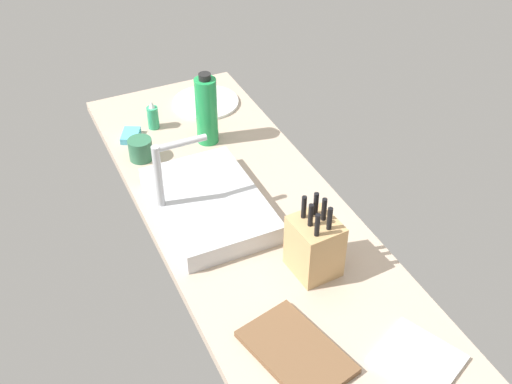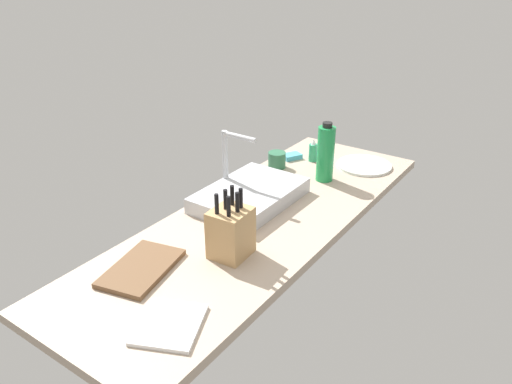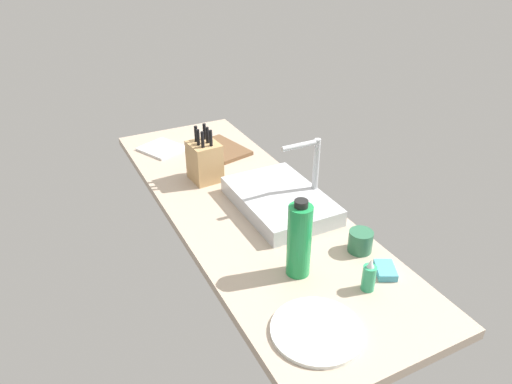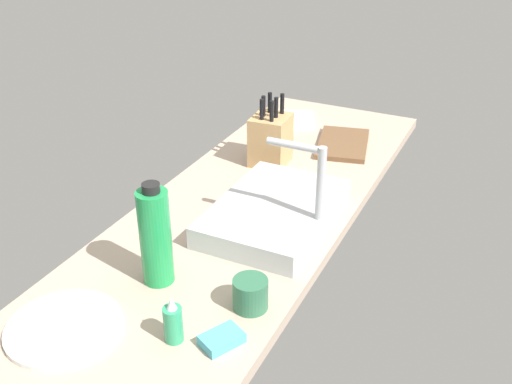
{
  "view_description": "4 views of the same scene",
  "coord_description": "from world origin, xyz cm",
  "px_view_note": "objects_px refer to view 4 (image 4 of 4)",
  "views": [
    {
      "loc": [
        -138.32,
        62.96,
        134.52
      ],
      "look_at": [
        2.43,
        -2.81,
        10.73
      ],
      "focal_mm": 45.17,
      "sensor_mm": 36.0,
      "label": 1
    },
    {
      "loc": [
        -141.09,
        -95.65,
        97.75
      ],
      "look_at": [
        0.68,
        2.99,
        13.23
      ],
      "focal_mm": 34.91,
      "sensor_mm": 36.0,
      "label": 2
    },
    {
      "loc": [
        148.23,
        -71.04,
        103.59
      ],
      "look_at": [
        4.31,
        2.04,
        11.14
      ],
      "focal_mm": 33.71,
      "sensor_mm": 36.0,
      "label": 3
    },
    {
      "loc": [
        144.39,
        71.08,
        94.96
      ],
      "look_at": [
        4.3,
        3.46,
        9.99
      ],
      "focal_mm": 42.32,
      "sensor_mm": 36.0,
      "label": 4
    }
  ],
  "objects_px": {
    "knife_block": "(271,139)",
    "dish_towel": "(292,120)",
    "faucet": "(313,183)",
    "dish_sponge": "(222,339)",
    "cutting_board": "(343,144)",
    "soap_bottle": "(173,322)",
    "sink_basin": "(274,212)",
    "dinner_plate": "(64,327)",
    "water_bottle": "(155,236)",
    "coffee_mug": "(250,294)"
  },
  "relations": [
    {
      "from": "sink_basin",
      "to": "coffee_mug",
      "type": "distance_m",
      "value": 0.39
    },
    {
      "from": "dinner_plate",
      "to": "dish_towel",
      "type": "height_order",
      "value": "same"
    },
    {
      "from": "dish_towel",
      "to": "coffee_mug",
      "type": "xyz_separation_m",
      "value": [
        1.11,
        0.36,
        0.03
      ]
    },
    {
      "from": "soap_bottle",
      "to": "water_bottle",
      "type": "xyz_separation_m",
      "value": [
        -0.17,
        -0.15,
        0.08
      ]
    },
    {
      "from": "sink_basin",
      "to": "dish_sponge",
      "type": "height_order",
      "value": "sink_basin"
    },
    {
      "from": "dinner_plate",
      "to": "dish_sponge",
      "type": "relative_size",
      "value": 2.89
    },
    {
      "from": "cutting_board",
      "to": "dinner_plate",
      "type": "xyz_separation_m",
      "value": [
        1.22,
        -0.24,
        -0.0
      ]
    },
    {
      "from": "sink_basin",
      "to": "faucet",
      "type": "height_order",
      "value": "faucet"
    },
    {
      "from": "knife_block",
      "to": "water_bottle",
      "type": "bearing_deg",
      "value": -1.78
    },
    {
      "from": "dinner_plate",
      "to": "dish_towel",
      "type": "bearing_deg",
      "value": -179.16
    },
    {
      "from": "knife_block",
      "to": "sink_basin",
      "type": "bearing_deg",
      "value": 22.15
    },
    {
      "from": "dish_towel",
      "to": "dish_sponge",
      "type": "height_order",
      "value": "dish_sponge"
    },
    {
      "from": "water_bottle",
      "to": "soap_bottle",
      "type": "bearing_deg",
      "value": 42.08
    },
    {
      "from": "coffee_mug",
      "to": "dish_sponge",
      "type": "distance_m",
      "value": 0.14
    },
    {
      "from": "water_bottle",
      "to": "dish_towel",
      "type": "distance_m",
      "value": 1.13
    },
    {
      "from": "faucet",
      "to": "coffee_mug",
      "type": "xyz_separation_m",
      "value": [
        0.35,
        -0.02,
        -0.13
      ]
    },
    {
      "from": "sink_basin",
      "to": "water_bottle",
      "type": "relative_size",
      "value": 1.69
    },
    {
      "from": "soap_bottle",
      "to": "water_bottle",
      "type": "height_order",
      "value": "water_bottle"
    },
    {
      "from": "water_bottle",
      "to": "dish_sponge",
      "type": "height_order",
      "value": "water_bottle"
    },
    {
      "from": "cutting_board",
      "to": "dinner_plate",
      "type": "relative_size",
      "value": 1.08
    },
    {
      "from": "cutting_board",
      "to": "water_bottle",
      "type": "bearing_deg",
      "value": -8.96
    },
    {
      "from": "dinner_plate",
      "to": "coffee_mug",
      "type": "relative_size",
      "value": 3.12
    },
    {
      "from": "soap_bottle",
      "to": "dish_towel",
      "type": "xyz_separation_m",
      "value": [
        -1.28,
        -0.26,
        -0.04
      ]
    },
    {
      "from": "coffee_mug",
      "to": "dish_sponge",
      "type": "xyz_separation_m",
      "value": [
        0.14,
        -0.0,
        -0.03
      ]
    },
    {
      "from": "water_bottle",
      "to": "dish_sponge",
      "type": "xyz_separation_m",
      "value": [
        0.13,
        0.25,
        -0.12
      ]
    },
    {
      "from": "faucet",
      "to": "dish_sponge",
      "type": "xyz_separation_m",
      "value": [
        0.48,
        -0.02,
        -0.15
      ]
    },
    {
      "from": "dish_towel",
      "to": "knife_block",
      "type": "bearing_deg",
      "value": 11.52
    },
    {
      "from": "water_bottle",
      "to": "dish_towel",
      "type": "xyz_separation_m",
      "value": [
        -1.12,
        -0.11,
        -0.12
      ]
    },
    {
      "from": "knife_block",
      "to": "cutting_board",
      "type": "height_order",
      "value": "knife_block"
    },
    {
      "from": "sink_basin",
      "to": "dinner_plate",
      "type": "xyz_separation_m",
      "value": [
        0.62,
        -0.23,
        -0.03
      ]
    },
    {
      "from": "sink_basin",
      "to": "dinner_plate",
      "type": "distance_m",
      "value": 0.67
    },
    {
      "from": "knife_block",
      "to": "water_bottle",
      "type": "xyz_separation_m",
      "value": [
        0.73,
        0.03,
        0.04
      ]
    },
    {
      "from": "cutting_board",
      "to": "knife_block",
      "type": "bearing_deg",
      "value": -36.89
    },
    {
      "from": "cutting_board",
      "to": "coffee_mug",
      "type": "distance_m",
      "value": 0.97
    },
    {
      "from": "soap_bottle",
      "to": "coffee_mug",
      "type": "xyz_separation_m",
      "value": [
        -0.17,
        0.1,
        -0.01
      ]
    },
    {
      "from": "knife_block",
      "to": "dish_towel",
      "type": "distance_m",
      "value": 0.4
    },
    {
      "from": "water_bottle",
      "to": "faucet",
      "type": "bearing_deg",
      "value": 142.54
    },
    {
      "from": "cutting_board",
      "to": "dish_towel",
      "type": "relative_size",
      "value": 1.45
    },
    {
      "from": "dish_towel",
      "to": "sink_basin",
      "type": "bearing_deg",
      "value": 18.87
    },
    {
      "from": "sink_basin",
      "to": "cutting_board",
      "type": "xyz_separation_m",
      "value": [
        -0.6,
        0.01,
        -0.02
      ]
    },
    {
      "from": "cutting_board",
      "to": "dish_sponge",
      "type": "xyz_separation_m",
      "value": [
        1.11,
        0.1,
        0.0
      ]
    },
    {
      "from": "dish_towel",
      "to": "soap_bottle",
      "type": "bearing_deg",
      "value": 11.39
    },
    {
      "from": "cutting_board",
      "to": "dish_towel",
      "type": "xyz_separation_m",
      "value": [
        -0.14,
        -0.26,
        -0.0
      ]
    },
    {
      "from": "sink_basin",
      "to": "cutting_board",
      "type": "relative_size",
      "value": 1.64
    },
    {
      "from": "faucet",
      "to": "soap_bottle",
      "type": "xyz_separation_m",
      "value": [
        0.52,
        -0.12,
        -0.12
      ]
    },
    {
      "from": "faucet",
      "to": "dinner_plate",
      "type": "bearing_deg",
      "value": -30.81
    },
    {
      "from": "cutting_board",
      "to": "dinner_plate",
      "type": "bearing_deg",
      "value": -11.18
    },
    {
      "from": "cutting_board",
      "to": "coffee_mug",
      "type": "height_order",
      "value": "coffee_mug"
    },
    {
      "from": "water_bottle",
      "to": "coffee_mug",
      "type": "distance_m",
      "value": 0.27
    },
    {
      "from": "faucet",
      "to": "coffee_mug",
      "type": "distance_m",
      "value": 0.37
    }
  ]
}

